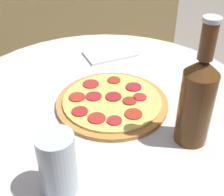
# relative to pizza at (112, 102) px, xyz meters

# --- Properties ---
(table) EXTENTS (0.82, 0.82, 0.70)m
(table) POSITION_rel_pizza_xyz_m (-0.01, 0.03, -0.20)
(table) COLOR silver
(table) RESTS_ON ground_plane
(pizza) EXTENTS (0.28, 0.28, 0.02)m
(pizza) POSITION_rel_pizza_xyz_m (0.00, 0.00, 0.00)
(pizza) COLOR #B77F3D
(pizza) RESTS_ON table
(beer_bottle) EXTENTS (0.07, 0.07, 0.28)m
(beer_bottle) POSITION_rel_pizza_xyz_m (0.11, -0.18, 0.10)
(beer_bottle) COLOR #563314
(beer_bottle) RESTS_ON table
(drinking_glass) EXTENTS (0.07, 0.07, 0.13)m
(drinking_glass) POSITION_rel_pizza_xyz_m (-0.19, -0.20, 0.05)
(drinking_glass) COLOR silver
(drinking_glass) RESTS_ON table
(napkin) EXTENTS (0.16, 0.10, 0.01)m
(napkin) POSITION_rel_pizza_xyz_m (0.10, 0.25, -0.00)
(napkin) COLOR white
(napkin) RESTS_ON table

